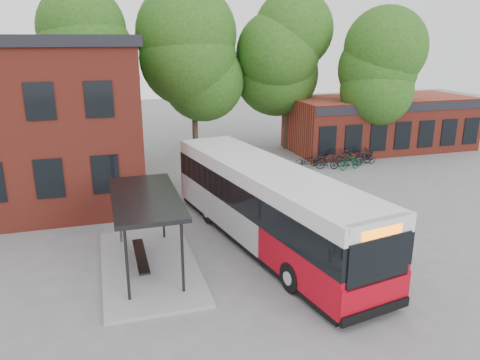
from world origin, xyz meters
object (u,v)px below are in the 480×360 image
object	(u,v)px
bicycle_4	(349,160)
bicycle_5	(343,155)
bicycle_2	(322,157)
bicycle_6	(366,158)
bicycle_extra_0	(368,154)
city_bus	(267,206)
bus_shelter	(147,232)
bicycle_7	(362,157)
bicycle_0	(307,160)
bicycle_1	(327,162)
bicycle_3	(350,162)

from	to	relation	value
bicycle_4	bicycle_5	bearing A→B (deg)	1.71
bicycle_2	bicycle_4	bearing A→B (deg)	-147.52
bicycle_2	bicycle_4	world-z (taller)	bicycle_2
bicycle_6	bicycle_extra_0	distance (m)	1.27
city_bus	bicycle_extra_0	world-z (taller)	city_bus
bus_shelter	bicycle_7	bearing A→B (deg)	35.18
bicycle_0	bicycle_extra_0	distance (m)	4.91
bus_shelter	bicycle_0	size ratio (longest dim) A/B	3.86
bus_shelter	bicycle_4	world-z (taller)	bus_shelter
bus_shelter	bicycle_4	size ratio (longest dim) A/B	4.00
bicycle_0	bicycle_2	xyz separation A→B (m)	(1.34, 0.40, 0.02)
city_bus	bicycle_7	xyz separation A→B (m)	(10.73, 10.37, -1.19)
bus_shelter	bicycle_7	size ratio (longest dim) A/B	4.32
bicycle_4	bicycle_7	bearing A→B (deg)	-66.16
bus_shelter	bicycle_4	xyz separation A→B (m)	(14.56, 10.76, -0.99)
bicycle_0	bicycle_4	bearing A→B (deg)	-110.78
bicycle_0	bicycle_6	size ratio (longest dim) A/B	1.07
bicycle_1	bicycle_7	world-z (taller)	bicycle_7
bicycle_3	bicycle_2	bearing A→B (deg)	22.04
bus_shelter	bicycle_7	world-z (taller)	bus_shelter
bicycle_1	bicycle_7	xyz separation A→B (m)	(2.88, 0.55, 0.03)
bicycle_6	bicycle_7	size ratio (longest dim) A/B	1.05
bus_shelter	bicycle_7	xyz separation A→B (m)	(15.72, 11.08, -0.96)
bicycle_extra_0	bicycle_6	bearing A→B (deg)	123.78
bus_shelter	bicycle_1	distance (m)	16.63
bicycle_2	bus_shelter	bearing A→B (deg)	109.37
bicycle_4	bicycle_5	size ratio (longest dim) A/B	1.01
bicycle_1	bicycle_2	world-z (taller)	bicycle_2
bicycle_2	bicycle_4	size ratio (longest dim) A/B	1.07
bicycle_4	bicycle_6	distance (m)	1.34
bus_shelter	city_bus	world-z (taller)	city_bus
bicycle_3	bicycle_4	size ratio (longest dim) A/B	0.95
bicycle_3	bicycle_5	world-z (taller)	bicycle_5
bicycle_2	bicycle_7	size ratio (longest dim) A/B	1.16
bicycle_1	bicycle_extra_0	size ratio (longest dim) A/B	0.93
bicycle_2	bicycle_6	distance (m)	2.99
bicycle_extra_0	bicycle_0	bearing A→B (deg)	74.08
bicycle_7	bicycle_extra_0	size ratio (longest dim) A/B	0.98
bicycle_0	bicycle_1	distance (m)	1.40
bicycle_0	bicycle_extra_0	size ratio (longest dim) A/B	1.09
city_bus	bicycle_2	world-z (taller)	city_bus
bicycle_0	bicycle_7	xyz separation A→B (m)	(3.98, -0.32, 0.01)
bicycle_0	bicycle_7	size ratio (longest dim) A/B	1.12
bicycle_1	bicycle_extra_0	distance (m)	4.01
city_bus	bicycle_2	bearing A→B (deg)	43.52
bicycle_0	bicycle_3	world-z (taller)	bicycle_3
bicycle_3	bicycle_5	xyz separation A→B (m)	(0.45, 1.74, 0.02)
bicycle_1	bicycle_5	xyz separation A→B (m)	(1.84, 1.21, 0.06)
city_bus	bicycle_7	distance (m)	14.97
bicycle_extra_0	bicycle_1	bearing A→B (deg)	87.91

